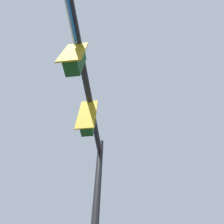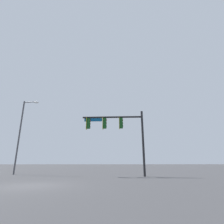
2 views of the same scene
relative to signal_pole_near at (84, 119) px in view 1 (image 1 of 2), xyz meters
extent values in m
cylinder|color=black|center=(0.58, -0.07, 1.16)|extent=(6.32, 0.98, 0.19)
cube|color=gold|center=(-0.18, 0.02, 0.49)|extent=(0.09, 0.52, 1.30)
cube|color=#144719|center=(-0.36, 0.05, 0.49)|extent=(0.40, 0.36, 1.10)
cylinder|color=#144719|center=(-0.36, 0.05, 1.10)|extent=(0.04, 0.04, 0.12)
cylinder|color=red|center=(-0.56, 0.07, 0.82)|extent=(0.06, 0.22, 0.22)
cylinder|color=#392D05|center=(-0.56, 0.07, 0.49)|extent=(0.06, 0.22, 0.22)
cylinder|color=black|center=(-0.56, 0.07, 0.16)|extent=(0.06, 0.22, 0.22)
cube|color=gold|center=(1.56, -0.20, 0.49)|extent=(0.09, 0.52, 1.30)
cube|color=#144719|center=(1.37, -0.17, 0.49)|extent=(0.40, 0.36, 1.10)
cylinder|color=#144719|center=(1.37, -0.17, 1.10)|extent=(0.04, 0.04, 0.12)
cylinder|color=red|center=(1.17, -0.15, 0.82)|extent=(0.06, 0.22, 0.22)
cylinder|color=#392D05|center=(1.17, -0.15, 0.49)|extent=(0.06, 0.22, 0.22)
cylinder|color=black|center=(1.17, -0.15, 0.16)|extent=(0.06, 0.22, 0.22)
camera|label=1|loc=(2.75, 0.64, -3.52)|focal=28.00mm
camera|label=2|loc=(1.93, 18.00, -3.58)|focal=28.00mm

